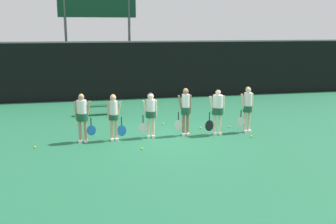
% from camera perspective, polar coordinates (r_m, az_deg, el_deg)
% --- Properties ---
extents(ground_plane, '(140.00, 140.00, 0.00)m').
position_cam_1_polar(ground_plane, '(14.02, 0.07, -3.57)').
color(ground_plane, '#216642').
extents(fence_windscreen, '(60.00, 0.08, 3.12)m').
position_cam_1_polar(fence_windscreen, '(21.43, -4.43, 6.12)').
color(fence_windscreen, black).
rests_on(fence_windscreen, ground_plane).
extents(scoreboard, '(4.24, 0.15, 5.89)m').
position_cam_1_polar(scoreboard, '(22.55, -10.22, 14.10)').
color(scoreboard, '#515156').
rests_on(scoreboard, ground_plane).
extents(bench_courtside, '(1.82, 0.51, 0.43)m').
position_cam_1_polar(bench_courtside, '(17.70, -10.09, 0.76)').
color(bench_courtside, '#19472D').
rests_on(bench_courtside, ground_plane).
extents(player_0, '(0.67, 0.38, 1.65)m').
position_cam_1_polar(player_0, '(13.44, -12.35, -0.29)').
color(player_0, tan).
rests_on(player_0, ground_plane).
extents(player_1, '(0.63, 0.33, 1.60)m').
position_cam_1_polar(player_1, '(13.45, -7.87, -0.29)').
color(player_1, tan).
rests_on(player_1, ground_plane).
extents(player_2, '(0.64, 0.35, 1.60)m').
position_cam_1_polar(player_2, '(13.70, -2.55, 0.11)').
color(player_2, beige).
rests_on(player_2, ground_plane).
extents(player_3, '(0.61, 0.32, 1.71)m').
position_cam_1_polar(player_3, '(13.98, 2.54, 0.54)').
color(player_3, '#8C664C').
rests_on(player_3, ground_plane).
extents(player_4, '(0.70, 0.41, 1.66)m').
position_cam_1_polar(player_4, '(14.17, 7.19, 0.57)').
color(player_4, beige).
rests_on(player_4, ground_plane).
extents(player_5, '(0.64, 0.34, 1.69)m').
position_cam_1_polar(player_5, '(14.69, 11.45, 0.86)').
color(player_5, beige).
rests_on(player_5, ground_plane).
extents(tennis_ball_0, '(0.07, 0.07, 0.07)m').
position_cam_1_polar(tennis_ball_0, '(13.38, -18.78, -4.83)').
color(tennis_ball_0, '#CCE033').
rests_on(tennis_ball_0, ground_plane).
extents(tennis_ball_1, '(0.07, 0.07, 0.07)m').
position_cam_1_polar(tennis_ball_1, '(15.20, 6.45, -2.28)').
color(tennis_ball_1, '#CCE033').
rests_on(tennis_ball_1, ground_plane).
extents(tennis_ball_2, '(0.07, 0.07, 0.07)m').
position_cam_1_polar(tennis_ball_2, '(14.90, -3.38, -2.51)').
color(tennis_ball_2, '#CCE033').
rests_on(tennis_ball_2, ground_plane).
extents(tennis_ball_3, '(0.07, 0.07, 0.07)m').
position_cam_1_polar(tennis_ball_3, '(15.70, -0.72, -1.73)').
color(tennis_ball_3, '#CCE033').
rests_on(tennis_ball_3, ground_plane).
extents(tennis_ball_4, '(0.07, 0.07, 0.07)m').
position_cam_1_polar(tennis_ball_4, '(12.54, -3.79, -5.33)').
color(tennis_ball_4, '#CCE033').
rests_on(tennis_ball_4, ground_plane).
extents(tennis_ball_5, '(0.07, 0.07, 0.07)m').
position_cam_1_polar(tennis_ball_5, '(15.13, 4.77, -2.31)').
color(tennis_ball_5, '#CCE033').
rests_on(tennis_ball_5, ground_plane).
extents(tennis_ball_6, '(0.07, 0.07, 0.07)m').
position_cam_1_polar(tennis_ball_6, '(15.40, 8.91, -2.15)').
color(tennis_ball_6, '#CCE033').
rests_on(tennis_ball_6, ground_plane).
extents(tennis_ball_7, '(0.07, 0.07, 0.07)m').
position_cam_1_polar(tennis_ball_7, '(14.22, 12.02, -3.47)').
color(tennis_ball_7, '#CCE033').
rests_on(tennis_ball_7, ground_plane).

